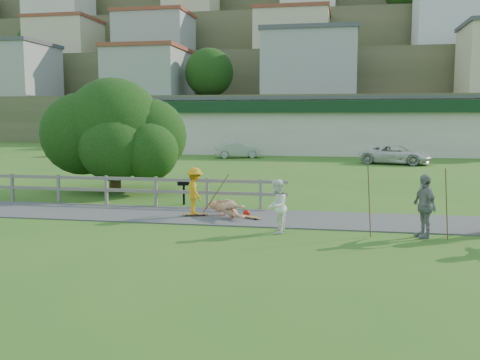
{
  "coord_description": "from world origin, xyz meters",
  "views": [
    {
      "loc": [
        4.81,
        -15.72,
        3.34
      ],
      "look_at": [
        1.48,
        2.0,
        1.21
      ],
      "focal_mm": 40.0,
      "sensor_mm": 36.0,
      "label": 1
    }
  ],
  "objects_px": {
    "bbq": "(184,192)",
    "car_silver": "(238,150)",
    "skater_fallen": "(227,208)",
    "spectator_b": "(424,206)",
    "skater_rider": "(195,194)",
    "spectator_a": "(277,206)",
    "tree": "(114,147)",
    "car_white": "(396,155)"
  },
  "relations": [
    {
      "from": "bbq",
      "to": "spectator_b",
      "type": "bearing_deg",
      "value": -50.1
    },
    {
      "from": "spectator_a",
      "to": "bbq",
      "type": "distance_m",
      "value": 5.98
    },
    {
      "from": "car_white",
      "to": "tree",
      "type": "distance_m",
      "value": 21.76
    },
    {
      "from": "skater_rider",
      "to": "car_silver",
      "type": "distance_m",
      "value": 25.97
    },
    {
      "from": "skater_rider",
      "to": "tree",
      "type": "xyz_separation_m",
      "value": [
        -5.17,
        5.29,
        1.22
      ]
    },
    {
      "from": "car_white",
      "to": "spectator_a",
      "type": "bearing_deg",
      "value": -175.56
    },
    {
      "from": "bbq",
      "to": "spectator_a",
      "type": "bearing_deg",
      "value": -69.85
    },
    {
      "from": "skater_fallen",
      "to": "car_silver",
      "type": "relative_size",
      "value": 0.47
    },
    {
      "from": "spectator_b",
      "to": "tree",
      "type": "relative_size",
      "value": 0.26
    },
    {
      "from": "car_silver",
      "to": "tree",
      "type": "height_order",
      "value": "tree"
    },
    {
      "from": "spectator_a",
      "to": "tree",
      "type": "height_order",
      "value": "tree"
    },
    {
      "from": "skater_rider",
      "to": "car_silver",
      "type": "relative_size",
      "value": 0.41
    },
    {
      "from": "spectator_a",
      "to": "car_white",
      "type": "bearing_deg",
      "value": 171.17
    },
    {
      "from": "skater_rider",
      "to": "bbq",
      "type": "height_order",
      "value": "skater_rider"
    },
    {
      "from": "bbq",
      "to": "skater_rider",
      "type": "bearing_deg",
      "value": -88.21
    },
    {
      "from": "spectator_b",
      "to": "car_silver",
      "type": "distance_m",
      "value": 29.5
    },
    {
      "from": "tree",
      "to": "spectator_b",
      "type": "bearing_deg",
      "value": -30.1
    },
    {
      "from": "spectator_a",
      "to": "spectator_b",
      "type": "height_order",
      "value": "spectator_b"
    },
    {
      "from": "car_silver",
      "to": "bbq",
      "type": "height_order",
      "value": "car_silver"
    },
    {
      "from": "skater_fallen",
      "to": "bbq",
      "type": "relative_size",
      "value": 1.8
    },
    {
      "from": "skater_fallen",
      "to": "tree",
      "type": "distance_m",
      "value": 8.38
    },
    {
      "from": "skater_rider",
      "to": "spectator_a",
      "type": "relative_size",
      "value": 1.0
    },
    {
      "from": "skater_fallen",
      "to": "spectator_b",
      "type": "bearing_deg",
      "value": -61.76
    },
    {
      "from": "skater_fallen",
      "to": "tree",
      "type": "xyz_separation_m",
      "value": [
        -6.27,
        5.29,
        1.68
      ]
    },
    {
      "from": "skater_rider",
      "to": "spectator_b",
      "type": "bearing_deg",
      "value": -133.89
    },
    {
      "from": "skater_fallen",
      "to": "car_white",
      "type": "relative_size",
      "value": 0.37
    },
    {
      "from": "spectator_a",
      "to": "car_silver",
      "type": "relative_size",
      "value": 0.41
    },
    {
      "from": "bbq",
      "to": "car_silver",
      "type": "bearing_deg",
      "value": 72.89
    },
    {
      "from": "skater_fallen",
      "to": "bbq",
      "type": "xyz_separation_m",
      "value": [
        -2.19,
        2.38,
        0.17
      ]
    },
    {
      "from": "spectator_b",
      "to": "bbq",
      "type": "relative_size",
      "value": 1.78
    },
    {
      "from": "skater_fallen",
      "to": "spectator_b",
      "type": "relative_size",
      "value": 1.01
    },
    {
      "from": "car_silver",
      "to": "tree",
      "type": "bearing_deg",
      "value": 157.04
    },
    {
      "from": "tree",
      "to": "spectator_a",
      "type": "bearing_deg",
      "value": -41.7
    },
    {
      "from": "skater_fallen",
      "to": "car_silver",
      "type": "distance_m",
      "value": 26.14
    },
    {
      "from": "skater_rider",
      "to": "skater_fallen",
      "type": "height_order",
      "value": "skater_rider"
    },
    {
      "from": "tree",
      "to": "skater_rider",
      "type": "bearing_deg",
      "value": -45.62
    },
    {
      "from": "spectator_a",
      "to": "spectator_b",
      "type": "distance_m",
      "value": 4.08
    },
    {
      "from": "spectator_b",
      "to": "car_silver",
      "type": "relative_size",
      "value": 0.47
    },
    {
      "from": "skater_fallen",
      "to": "car_silver",
      "type": "xyz_separation_m",
      "value": [
        -4.6,
        25.73,
        0.3
      ]
    },
    {
      "from": "car_silver",
      "to": "bbq",
      "type": "bearing_deg",
      "value": 167.6
    },
    {
      "from": "skater_rider",
      "to": "skater_fallen",
      "type": "relative_size",
      "value": 0.87
    },
    {
      "from": "skater_rider",
      "to": "car_white",
      "type": "relative_size",
      "value": 0.32
    }
  ]
}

